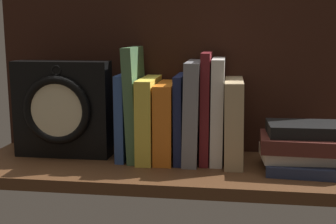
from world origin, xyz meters
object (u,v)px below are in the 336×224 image
(book_green_romantic, at_px, (135,103))
(book_maroon_dawkins, at_px, (206,107))
(book_navy_bierce, at_px, (181,117))
(book_tan_shortstories, at_px, (234,121))
(book_stack_side, at_px, (304,148))
(framed_clock, at_px, (62,109))
(book_white_catcher, at_px, (218,110))
(book_orange_pandolfini, at_px, (167,121))
(book_gray_chess, at_px, (193,111))
(book_yellow_seinlanguage, at_px, (149,118))
(book_blue_modern, at_px, (125,116))

(book_green_romantic, xyz_separation_m, book_maroon_dawkins, (0.16, 0.00, -0.01))
(book_navy_bierce, xyz_separation_m, book_maroon_dawkins, (0.06, 0.00, 0.02))
(book_tan_shortstories, bearing_deg, book_stack_side, -19.12)
(framed_clock, bearing_deg, book_white_catcher, 1.94)
(book_orange_pandolfini, bearing_deg, book_maroon_dawkins, 0.00)
(book_orange_pandolfini, xyz_separation_m, book_stack_side, (0.29, -0.05, -0.04))
(book_white_catcher, bearing_deg, book_green_romantic, 180.00)
(book_white_catcher, xyz_separation_m, book_stack_side, (0.18, -0.05, -0.07))
(book_green_romantic, distance_m, book_gray_chess, 0.13)
(book_maroon_dawkins, bearing_deg, book_yellow_seinlanguage, 180.00)
(book_yellow_seinlanguage, relative_size, book_orange_pandolfini, 1.06)
(book_gray_chess, xyz_separation_m, book_stack_side, (0.24, -0.05, -0.06))
(book_orange_pandolfini, relative_size, book_tan_shortstories, 0.95)
(book_green_romantic, relative_size, framed_clock, 1.15)
(book_navy_bierce, bearing_deg, book_gray_chess, 0.00)
(book_yellow_seinlanguage, distance_m, framed_clock, 0.20)
(book_stack_side, bearing_deg, book_gray_chess, 167.94)
(book_gray_chess, bearing_deg, book_white_catcher, 0.00)
(book_stack_side, bearing_deg, book_green_romantic, 172.19)
(book_green_romantic, relative_size, book_yellow_seinlanguage, 1.37)
(book_gray_chess, distance_m, book_white_catcher, 0.05)
(book_green_romantic, distance_m, book_orange_pandolfini, 0.08)
(book_stack_side, bearing_deg, book_tan_shortstories, 160.88)
(book_orange_pandolfini, height_order, book_maroon_dawkins, book_maroon_dawkins)
(book_yellow_seinlanguage, xyz_separation_m, book_gray_chess, (0.10, 0.00, 0.02))
(book_blue_modern, bearing_deg, book_green_romantic, 0.00)
(book_orange_pandolfini, bearing_deg, book_blue_modern, 180.00)
(book_maroon_dawkins, bearing_deg, book_blue_modern, 180.00)
(book_blue_modern, bearing_deg, book_gray_chess, 0.00)
(book_gray_chess, relative_size, framed_clock, 1.01)
(book_yellow_seinlanguage, relative_size, book_navy_bierce, 0.96)
(book_gray_chess, bearing_deg, framed_clock, -177.71)
(book_navy_bierce, bearing_deg, book_white_catcher, 0.00)
(book_orange_pandolfini, bearing_deg, book_yellow_seinlanguage, 180.00)
(book_gray_chess, relative_size, book_white_catcher, 0.97)
(book_yellow_seinlanguage, xyz_separation_m, book_orange_pandolfini, (0.04, 0.00, -0.01))
(book_orange_pandolfini, distance_m, book_tan_shortstories, 0.15)
(book_orange_pandolfini, bearing_deg, framed_clock, -177.15)
(book_navy_bierce, height_order, book_stack_side, book_navy_bierce)
(book_green_romantic, distance_m, book_white_catcher, 0.19)
(book_navy_bierce, relative_size, framed_clock, 0.87)
(book_orange_pandolfini, height_order, book_gray_chess, book_gray_chess)
(book_yellow_seinlanguage, bearing_deg, book_gray_chess, 0.00)
(book_white_catcher, bearing_deg, book_maroon_dawkins, 180.00)
(book_gray_chess, xyz_separation_m, framed_clock, (-0.30, -0.01, -0.00))
(book_navy_bierce, height_order, book_maroon_dawkins, book_maroon_dawkins)
(book_blue_modern, height_order, book_yellow_seinlanguage, book_blue_modern)
(book_orange_pandolfini, xyz_separation_m, book_gray_chess, (0.06, 0.00, 0.02))
(book_navy_bierce, xyz_separation_m, framed_clock, (-0.27, -0.01, 0.01))
(book_navy_bierce, bearing_deg, book_green_romantic, 180.00)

